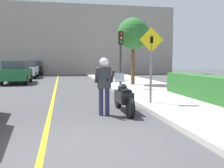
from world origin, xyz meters
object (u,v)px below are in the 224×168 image
person_biker (104,80)px  street_tree (133,34)px  parked_car_green (17,72)px  crossing_sign (151,58)px  parked_car_black (35,68)px  parked_car_white (28,69)px  motorcycle (124,98)px  traffic_light (121,48)px

person_biker → street_tree: street_tree is taller
person_biker → parked_car_green: size_ratio=0.43×
crossing_sign → parked_car_black: 23.26m
parked_car_white → person_biker: bearing=-75.8°
motorcycle → parked_car_white: size_ratio=0.54×
street_tree → parked_car_black: 17.30m
parked_car_black → motorcycle: bearing=-77.6°
motorcycle → parked_car_green: size_ratio=0.54×
traffic_light → parked_car_black: 18.36m
crossing_sign → parked_car_white: 18.20m
motorcycle → crossing_sign: 2.01m
parked_car_white → crossing_sign: bearing=-68.9°
street_tree → parked_car_green: bearing=154.4°
parked_car_green → traffic_light: bearing=-40.4°
motorcycle → traffic_light: 6.50m
traffic_light → street_tree: (1.28, 1.86, 1.02)m
street_tree → parked_car_black: size_ratio=1.04×
person_biker → crossing_sign: 2.38m
motorcycle → traffic_light: bearing=77.5°
street_tree → parked_car_white: street_tree is taller
motorcycle → crossing_sign: size_ratio=0.81×
motorcycle → crossing_sign: bearing=33.6°
person_biker → parked_car_green: (-4.60, 12.03, -0.27)m
person_biker → street_tree: 9.18m
traffic_light → parked_car_white: traffic_light is taller
street_tree → parked_car_black: (-7.71, 15.27, -2.58)m
motorcycle → parked_car_black: bearing=102.4°
person_biker → parked_car_black: (-4.38, 23.51, -0.27)m
motorcycle → parked_car_black: size_ratio=0.54×
parked_car_white → traffic_light: bearing=-60.5°
parked_car_green → parked_car_black: size_ratio=1.00×
crossing_sign → street_tree: street_tree is taller
crossing_sign → parked_car_green: crossing_sign is taller
street_tree → traffic_light: bearing=-124.5°
crossing_sign → parked_car_green: bearing=121.1°
person_biker → parked_car_black: size_ratio=0.43×
parked_car_white → parked_car_black: (0.21, 5.40, 0.00)m
motorcycle → parked_car_white: (-5.30, 17.79, 0.36)m
person_biker → parked_car_white: size_ratio=0.43×
crossing_sign → parked_car_green: (-6.57, 10.88, -0.97)m
motorcycle → street_tree: (2.62, 7.92, 2.94)m
street_tree → crossing_sign: bearing=-100.9°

